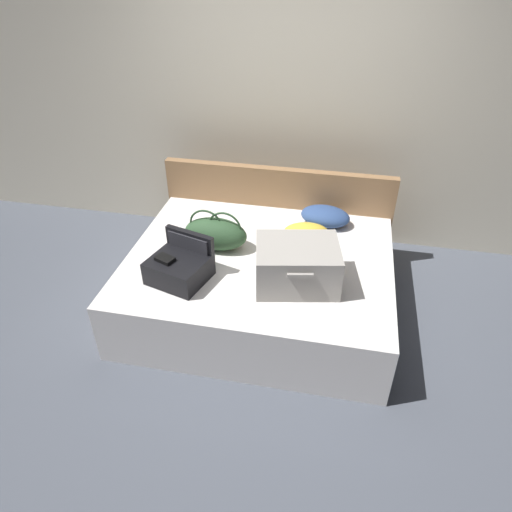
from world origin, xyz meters
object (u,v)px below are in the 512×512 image
at_px(hard_case_medium, 179,266).
at_px(pillow_near_headboard, 325,216).
at_px(duffel_bag, 216,233).
at_px(pillow_center_head, 306,234).
at_px(hard_case_large, 297,265).
at_px(bed, 259,283).

bearing_deg(hard_case_medium, pillow_near_headboard, 61.52).
xyz_separation_m(duffel_bag, pillow_center_head, (0.68, 0.21, -0.05)).
bearing_deg(hard_case_large, pillow_center_head, 77.85).
xyz_separation_m(hard_case_medium, duffel_bag, (0.14, 0.44, 0.02)).
bearing_deg(pillow_center_head, pillow_near_headboard, 68.15).
height_order(hard_case_large, pillow_center_head, hard_case_large).
distance_m(hard_case_medium, duffel_bag, 0.46).
distance_m(pillow_near_headboard, pillow_center_head, 0.34).
height_order(hard_case_medium, pillow_center_head, hard_case_medium).
relative_size(bed, pillow_near_headboard, 4.84).
distance_m(duffel_bag, pillow_near_headboard, 0.96).
height_order(duffel_bag, pillow_near_headboard, duffel_bag).
relative_size(bed, pillow_center_head, 5.41).
relative_size(hard_case_medium, duffel_bag, 0.92).
bearing_deg(bed, duffel_bag, 167.92).
height_order(bed, hard_case_medium, hard_case_medium).
bearing_deg(bed, hard_case_large, -37.46).
xyz_separation_m(hard_case_large, pillow_near_headboard, (0.13, 0.84, -0.08)).
bearing_deg(bed, pillow_center_head, 42.07).
relative_size(pillow_near_headboard, pillow_center_head, 1.12).
bearing_deg(hard_case_large, duffel_bag, 143.51).
xyz_separation_m(bed, duffel_bag, (-0.36, 0.08, 0.37)).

